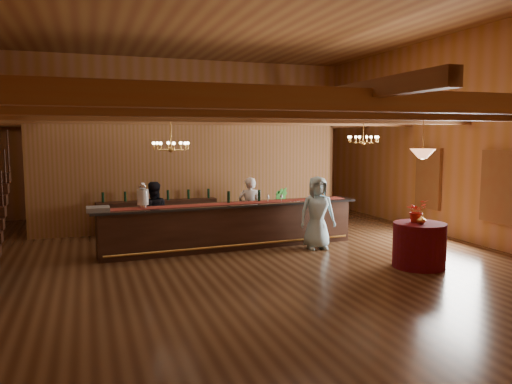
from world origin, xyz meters
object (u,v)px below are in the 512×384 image
object	(u,v)px
tasting_bar	(231,226)
chandelier_right	(363,139)
bartender	(250,209)
backbar_shelf	(158,217)
chandelier_left	(171,146)
beverage_dispenser	(143,196)
staff_second	(153,215)
floor_plant	(276,210)
round_table	(419,245)
raffle_drum	(320,193)
pendant_lamp	(423,154)
guest	(317,213)

from	to	relation	value
tasting_bar	chandelier_right	xyz separation A→B (m)	(3.56, -0.17, 2.12)
chandelier_right	bartender	world-z (taller)	chandelier_right
backbar_shelf	chandelier_left	bearing A→B (deg)	-95.66
chandelier_left	chandelier_right	world-z (taller)	same
beverage_dispenser	bartender	world-z (taller)	beverage_dispenser
tasting_bar	chandelier_right	distance (m)	4.15
staff_second	floor_plant	size ratio (longest dim) A/B	1.26
chandelier_left	bartender	bearing A→B (deg)	29.31
tasting_bar	beverage_dispenser	world-z (taller)	beverage_dispenser
tasting_bar	round_table	xyz separation A→B (m)	(3.27, -3.02, -0.09)
backbar_shelf	bartender	size ratio (longest dim) A/B	2.00
backbar_shelf	round_table	world-z (taller)	backbar_shelf
tasting_bar	chandelier_right	world-z (taller)	chandelier_right
raffle_drum	chandelier_right	world-z (taller)	chandelier_right
chandelier_left	pendant_lamp	world-z (taller)	same
tasting_bar	guest	size ratio (longest dim) A/B	3.74
beverage_dispenser	guest	xyz separation A→B (m)	(4.12, -0.66, -0.50)
tasting_bar	guest	xyz separation A→B (m)	(1.99, -0.74, 0.33)
round_table	pendant_lamp	bearing A→B (deg)	0.00
floor_plant	chandelier_left	bearing A→B (deg)	-148.10
pendant_lamp	bartender	world-z (taller)	pendant_lamp
pendant_lamp	bartender	xyz separation A→B (m)	(-2.51, 3.82, -1.56)
beverage_dispenser	bartender	size ratio (longest dim) A/B	0.35
beverage_dispenser	pendant_lamp	distance (m)	6.23
chandelier_left	staff_second	distance (m)	2.13
tasting_bar	bartender	distance (m)	1.14
raffle_drum	floor_plant	world-z (taller)	raffle_drum
backbar_shelf	chandelier_left	size ratio (longest dim) A/B	4.20
round_table	chandelier_left	bearing A→B (deg)	152.06
tasting_bar	chandelier_left	world-z (taller)	chandelier_left
tasting_bar	floor_plant	bearing A→B (deg)	37.92
tasting_bar	pendant_lamp	size ratio (longest dim) A/B	7.45
staff_second	round_table	bearing A→B (deg)	142.59
staff_second	chandelier_right	bearing A→B (deg)	169.53
beverage_dispenser	round_table	xyz separation A→B (m)	(5.39, -2.94, -0.93)
raffle_drum	floor_plant	xyz separation A→B (m)	(-0.65, 1.49, -0.63)
tasting_bar	floor_plant	xyz separation A→B (m)	(1.81, 1.59, 0.09)
bartender	floor_plant	xyz separation A→B (m)	(1.05, 0.79, -0.19)
chandelier_left	floor_plant	xyz separation A→B (m)	(3.32, 2.07, -1.90)
chandelier_right	staff_second	bearing A→B (deg)	170.40
backbar_shelf	pendant_lamp	size ratio (longest dim) A/B	3.75
raffle_drum	chandelier_right	distance (m)	1.81
chandelier_left	floor_plant	bearing A→B (deg)	31.90
bartender	beverage_dispenser	bearing A→B (deg)	35.37
beverage_dispenser	staff_second	xyz separation A→B (m)	(0.33, 0.81, -0.57)
tasting_bar	staff_second	xyz separation A→B (m)	(-1.80, 0.74, 0.26)
pendant_lamp	backbar_shelf	bearing A→B (deg)	130.16
bartender	guest	size ratio (longest dim) A/B	0.94
bartender	raffle_drum	bearing A→B (deg)	175.93
backbar_shelf	floor_plant	world-z (taller)	floor_plant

